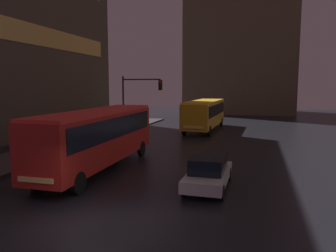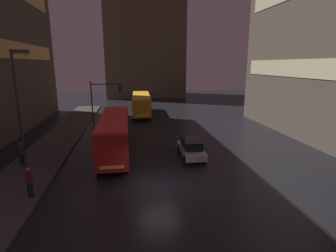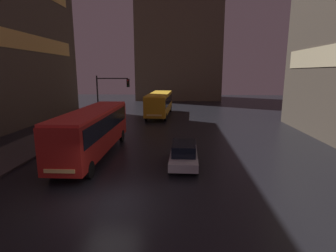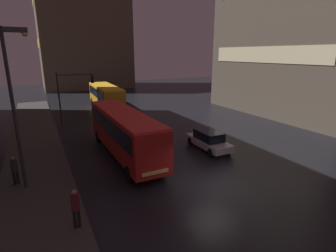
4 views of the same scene
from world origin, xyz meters
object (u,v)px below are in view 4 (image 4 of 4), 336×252
Objects in this scene: pedestrian_near at (75,206)px; pedestrian_mid at (14,168)px; bus_far at (106,94)px; car_taxi at (209,140)px; street_lamp_sidewalk at (15,88)px; traffic_light_main at (72,89)px; bus_near at (124,129)px.

pedestrian_near reaches higher than pedestrian_mid.
bus_far is at bearing 65.23° from pedestrian_mid.
pedestrian_mid is (-13.40, -0.05, 0.39)m from car_taxi.
street_lamp_sidewalk is (0.69, -0.59, 4.55)m from pedestrian_mid.
traffic_light_main is at bearing 71.24° from pedestrian_mid.
bus_far reaches higher than car_taxi.
car_taxi is 13.41m from pedestrian_mid.
bus_far is at bearing 147.57° from pedestrian_near.
pedestrian_mid is (-7.02, -1.72, -0.91)m from bus_near.
pedestrian_mid is at bearing 1.28° from car_taxi.
traffic_light_main reaches higher than bus_far.
car_taxi is at bearing -57.45° from traffic_light_main.
pedestrian_near reaches higher than car_taxi.
traffic_light_main is at bearing 156.51° from pedestrian_near.
bus_far is 1.99× the size of traffic_light_main.
pedestrian_near is at bearing -70.18° from street_lamp_sidewalk.
bus_far is 22.15m from pedestrian_mid.
traffic_light_main is 14.47m from street_lamp_sidewalk.
car_taxi is at bearing 2.87° from street_lamp_sidewalk.
pedestrian_mid is at bearing -171.61° from pedestrian_near.
bus_near is at bearing 16.31° from pedestrian_mid.
bus_near is at bearing -80.37° from traffic_light_main.
pedestrian_near is (-7.64, -25.31, -0.73)m from bus_far.
pedestrian_mid is 14.28m from traffic_light_main.
traffic_light_main reaches higher than pedestrian_near.
bus_near is 11.64m from traffic_light_main.
street_lamp_sidewalk is (-4.40, -13.66, 1.88)m from traffic_light_main.
car_taxi is at bearing 2.74° from pedestrian_mid.
bus_far is 1.30× the size of street_lamp_sidewalk.
bus_near is at bearing 81.96° from bus_far.
pedestrian_near is (-4.51, -7.36, -0.85)m from bus_near.
traffic_light_main is (5.09, 13.07, 2.67)m from pedestrian_mid.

